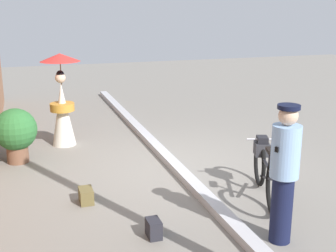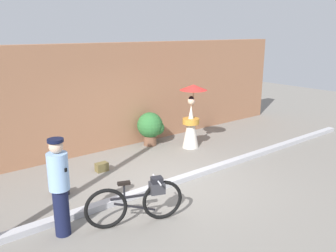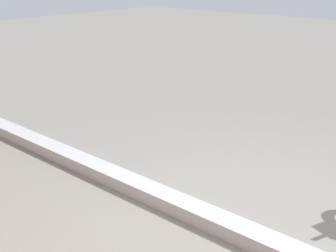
{
  "view_description": "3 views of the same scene",
  "coord_description": "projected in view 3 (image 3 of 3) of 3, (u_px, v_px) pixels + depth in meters",
  "views": [
    {
      "loc": [
        -6.98,
        2.41,
        2.78
      ],
      "look_at": [
        -0.15,
        0.16,
        0.82
      ],
      "focal_mm": 47.33,
      "sensor_mm": 36.0,
      "label": 1
    },
    {
      "loc": [
        -4.66,
        -5.68,
        3.37
      ],
      "look_at": [
        0.3,
        0.63,
        1.17
      ],
      "focal_mm": 37.55,
      "sensor_mm": 36.0,
      "label": 2
    },
    {
      "loc": [
        -1.26,
        2.41,
        1.88
      ],
      "look_at": [
        0.25,
        0.67,
        1.05
      ],
      "focal_mm": 46.39,
      "sensor_mm": 36.0,
      "label": 3
    }
  ],
  "objects": [
    {
      "name": "ground_plane",
      "position": [
        256.0,
        246.0,
        3.13
      ],
      "size": [
        30.0,
        30.0,
        0.0
      ],
      "primitive_type": "plane",
      "color": "gray"
    },
    {
      "name": "sidewalk_curb",
      "position": [
        256.0,
        239.0,
        3.11
      ],
      "size": [
        14.0,
        0.2,
        0.12
      ],
      "primitive_type": "cube",
      "color": "#B2B2B7",
      "rests_on": "ground_plane"
    }
  ]
}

